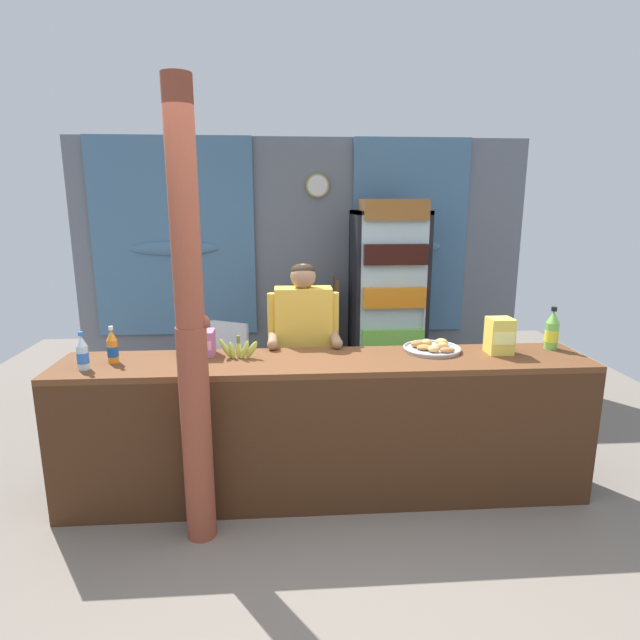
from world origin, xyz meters
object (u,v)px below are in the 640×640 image
object	(u,v)px
stall_counter	(328,418)
snack_box_wafer	(200,343)
shopkeeper	(304,339)
soda_bottle_water	(83,354)
timber_post	(191,336)
soda_bottle_orange_soda	(113,347)
plastic_lawn_chair	(223,362)
pastry_tray	(432,348)
soda_bottle_lime_soda	(552,331)
banana_bunch	(239,349)
bottle_shelf_rack	(315,333)
snack_box_instant_noodle	(499,336)
drink_fridge	(388,291)

from	to	relation	value
stall_counter	snack_box_wafer	world-z (taller)	snack_box_wafer
shopkeeper	stall_counter	bearing A→B (deg)	-78.32
soda_bottle_water	timber_post	bearing A→B (deg)	-24.16
stall_counter	timber_post	bearing A→B (deg)	-158.73
shopkeeper	soda_bottle_orange_soda	distance (m)	1.36
plastic_lawn_chair	snack_box_wafer	size ratio (longest dim) A/B	4.28
pastry_tray	snack_box_wafer	bearing A→B (deg)	179.68
timber_post	plastic_lawn_chair	xyz separation A→B (m)	(-0.07, 2.01, -0.78)
stall_counter	soda_bottle_lime_soda	xyz separation A→B (m)	(1.63, 0.27, 0.50)
banana_bunch	bottle_shelf_rack	bearing A→B (deg)	72.22
plastic_lawn_chair	soda_bottle_water	xyz separation A→B (m)	(-0.66, -1.68, 0.59)
soda_bottle_water	snack_box_wafer	xyz separation A→B (m)	(0.68, 0.26, -0.02)
snack_box_instant_noodle	drink_fridge	bearing A→B (deg)	102.60
bottle_shelf_rack	soda_bottle_lime_soda	bearing A→B (deg)	-50.58
plastic_lawn_chair	soda_bottle_orange_soda	world-z (taller)	soda_bottle_orange_soda
drink_fridge	snack_box_wafer	size ratio (longest dim) A/B	10.17
stall_counter	banana_bunch	bearing A→B (deg)	161.92
stall_counter	snack_box_instant_noodle	world-z (taller)	snack_box_instant_noodle
plastic_lawn_chair	snack_box_wafer	xyz separation A→B (m)	(0.02, -1.42, 0.58)
drink_fridge	soda_bottle_lime_soda	bearing A→B (deg)	-64.65
soda_bottle_lime_soda	timber_post	bearing A→B (deg)	-166.63
bottle_shelf_rack	soda_bottle_water	size ratio (longest dim) A/B	5.04
stall_counter	bottle_shelf_rack	distance (m)	2.18
soda_bottle_orange_soda	snack_box_instant_noodle	bearing A→B (deg)	0.78
timber_post	soda_bottle_water	bearing A→B (deg)	155.84
soda_bottle_water	banana_bunch	xyz separation A→B (m)	(0.95, 0.17, -0.04)
stall_counter	plastic_lawn_chair	xyz separation A→B (m)	(-0.88, 1.69, -0.12)
drink_fridge	soda_bottle_lime_soda	world-z (taller)	drink_fridge
bottle_shelf_rack	banana_bunch	size ratio (longest dim) A/B	4.39
timber_post	soda_bottle_water	size ratio (longest dim) A/B	10.87
soda_bottle_lime_soda	stall_counter	bearing A→B (deg)	-170.75
shopkeeper	banana_bunch	bearing A→B (deg)	-135.47
soda_bottle_lime_soda	drink_fridge	bearing A→B (deg)	115.35
soda_bottle_lime_soda	snack_box_wafer	xyz separation A→B (m)	(-2.49, 0.01, -0.04)
banana_bunch	soda_bottle_lime_soda	bearing A→B (deg)	1.91
soda_bottle_orange_soda	stall_counter	bearing A→B (deg)	-6.00
stall_counter	snack_box_wafer	bearing A→B (deg)	161.98
plastic_lawn_chair	banana_bunch	xyz separation A→B (m)	(0.29, -1.50, 0.55)
soda_bottle_lime_soda	soda_bottle_orange_soda	bearing A→B (deg)	-177.76
snack_box_wafer	banana_bunch	world-z (taller)	snack_box_wafer
soda_bottle_water	shopkeeper	bearing A→B (deg)	23.81
stall_counter	shopkeeper	world-z (taller)	shopkeeper
bottle_shelf_rack	soda_bottle_orange_soda	world-z (taller)	bottle_shelf_rack
shopkeeper	soda_bottle_orange_soda	xyz separation A→B (m)	(-1.27, -0.49, 0.10)
drink_fridge	shopkeeper	distance (m)	1.67
soda_bottle_orange_soda	pastry_tray	size ratio (longest dim) A/B	0.61
soda_bottle_lime_soda	soda_bottle_orange_soda	world-z (taller)	soda_bottle_lime_soda
drink_fridge	plastic_lawn_chair	world-z (taller)	drink_fridge
stall_counter	soda_bottle_water	world-z (taller)	soda_bottle_water
timber_post	snack_box_instant_noodle	size ratio (longest dim) A/B	10.62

